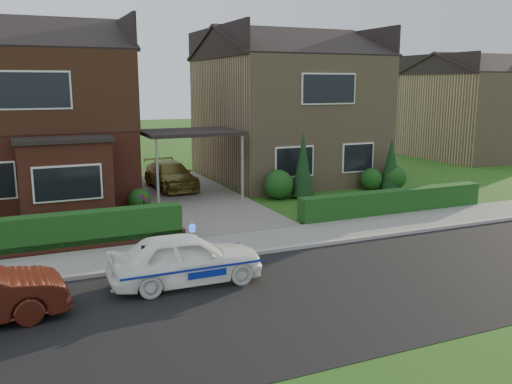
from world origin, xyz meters
TOP-DOWN VIEW (x-y plane):
  - ground at (0.00, 0.00)m, footprint 120.00×120.00m
  - road at (0.00, 0.00)m, footprint 60.00×6.00m
  - kerb at (0.00, 3.05)m, footprint 60.00×0.16m
  - sidewalk at (0.00, 4.10)m, footprint 60.00×2.00m
  - driveway at (0.00, 11.00)m, footprint 3.80×12.00m
  - house_left at (-5.78, 13.90)m, footprint 7.50×9.53m
  - house_right at (5.80, 13.99)m, footprint 7.50×8.06m
  - carport_link at (0.00, 10.95)m, footprint 3.80×3.00m
  - dwarf_wall at (-5.80, 5.30)m, footprint 7.70×0.25m
  - hedge_left at (-5.80, 5.45)m, footprint 7.50×0.55m
  - hedge_right at (5.80, 5.35)m, footprint 7.50×0.55m
  - shrub_left_mid at (-4.00, 9.30)m, footprint 1.32×1.32m
  - shrub_left_near at (-2.40, 9.60)m, footprint 0.84×0.84m
  - shrub_right_near at (3.20, 9.40)m, footprint 1.20×1.20m
  - shrub_right_mid at (7.80, 9.50)m, footprint 0.96×0.96m
  - shrub_right_far at (8.80, 9.20)m, footprint 1.08×1.08m
  - conifer_a at (4.20, 9.20)m, footprint 0.90×0.90m
  - conifer_b at (8.60, 9.20)m, footprint 0.90×0.90m
  - neighbour_right at (20.00, 16.00)m, footprint 6.50×7.00m
  - police_car at (-2.96, 1.74)m, footprint 3.29×3.60m
  - driveway_car at (-0.36, 12.83)m, footprint 1.76×4.00m
  - potted_plant_a at (-5.66, 6.00)m, footprint 0.45×0.38m
  - potted_plant_b at (-4.85, 9.00)m, footprint 0.60×0.58m
  - potted_plant_c at (-2.50, 8.38)m, footprint 0.64×0.64m

SIDE VIEW (x-z plane):
  - ground at x=0.00m, z-range 0.00..0.00m
  - road at x=0.00m, z-range -0.01..0.01m
  - hedge_left at x=-5.80m, z-range -0.45..0.45m
  - hedge_right at x=5.80m, z-range -0.40..0.40m
  - sidewalk at x=0.00m, z-range 0.00..0.10m
  - kerb at x=0.00m, z-range 0.00..0.12m
  - driveway at x=0.00m, z-range 0.00..0.12m
  - dwarf_wall at x=-5.80m, z-range 0.00..0.36m
  - potted_plant_a at x=-5.66m, z-range 0.00..0.73m
  - potted_plant_c at x=-2.50m, z-range 0.00..0.84m
  - shrub_left_near at x=-2.40m, z-range 0.00..0.84m
  - potted_plant_b at x=-4.85m, z-range 0.00..0.84m
  - shrub_right_mid at x=7.80m, z-range 0.00..0.96m
  - shrub_right_far at x=8.80m, z-range 0.00..1.08m
  - shrub_right_near at x=3.20m, z-range 0.00..1.20m
  - police_car at x=-2.96m, z-range -0.08..1.30m
  - shrub_left_mid at x=-4.00m, z-range 0.00..1.32m
  - driveway_car at x=-0.36m, z-range 0.12..1.26m
  - conifer_b at x=8.60m, z-range 0.00..2.20m
  - conifer_a at x=4.20m, z-range 0.00..2.60m
  - neighbour_right at x=20.00m, z-range 0.00..5.20m
  - carport_link at x=0.00m, z-range 1.27..4.04m
  - house_right at x=5.80m, z-range 0.04..7.29m
  - house_left at x=-5.78m, z-range 0.19..7.44m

